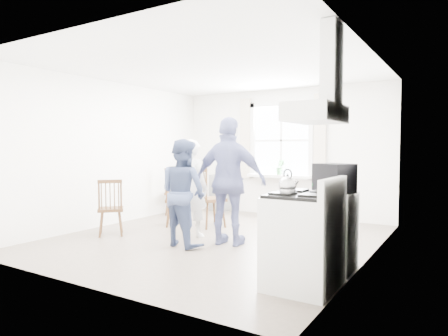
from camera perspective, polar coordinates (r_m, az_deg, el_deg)
room_shell at (r=6.11m, az=-1.11°, el=1.95°), size 4.62×5.12×2.64m
window_assembly at (r=8.27m, az=8.11°, el=3.32°), size 1.88×0.24×1.70m
range_hood at (r=4.01m, az=13.71°, el=9.91°), size 0.45×0.76×0.94m
shelf_unit at (r=8.88m, az=-0.57°, el=-3.54°), size 0.40×0.30×0.80m
gas_stove at (r=4.14m, az=11.31°, el=-10.01°), size 0.68×0.76×1.12m
kettle at (r=3.97m, az=9.07°, el=-2.47°), size 0.18×0.18×0.25m
low_cabinet at (r=4.78m, az=15.06°, el=-8.72°), size 0.50×0.55×0.90m
stereo_stack at (r=4.63m, az=15.48°, el=-1.41°), size 0.47×0.45×0.33m
cardboard_box at (r=4.60m, az=15.27°, el=-2.32°), size 0.34×0.29×0.19m
windsor_chair_a at (r=8.30m, az=-6.99°, el=-2.61°), size 0.55×0.54×0.99m
windsor_chair_b at (r=7.01m, az=-2.75°, el=-3.23°), size 0.61×0.60×1.07m
windsor_chair_c at (r=6.56m, az=-15.93°, el=-4.60°), size 0.54×0.54×0.91m
person_left at (r=6.33m, az=-4.58°, el=-2.85°), size 0.58×0.58×1.54m
person_mid at (r=5.73m, az=-5.85°, el=-3.51°), size 0.87×0.87×1.53m
person_right at (r=5.74m, az=0.80°, el=-1.89°), size 1.23×1.23×1.85m
potted_plant at (r=8.19m, az=8.01°, el=0.12°), size 0.22×0.22×0.31m
windsor_chair_d at (r=7.24m, az=-7.60°, el=-3.31°), size 0.59×0.59×1.01m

